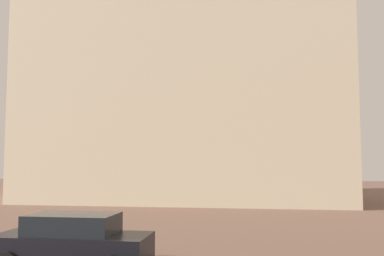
{
  "coord_description": "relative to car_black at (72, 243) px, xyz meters",
  "views": [
    {
      "loc": [
        2.25,
        -0.76,
        3.07
      ],
      "look_at": [
        0.43,
        11.58,
        4.08
      ],
      "focal_mm": 39.22,
      "sensor_mm": 36.0,
      "label": 1
    }
  ],
  "objects": [
    {
      "name": "landmark_building",
      "position": [
        -0.51,
        21.93,
        9.11
      ],
      "size": [
        24.95,
        11.51,
        31.63
      ],
      "color": "beige",
      "rests_on": "ground_plane"
    },
    {
      "name": "car_black",
      "position": [
        0.0,
        0.0,
        0.0
      ],
      "size": [
        4.47,
        1.96,
        1.57
      ],
      "color": "black",
      "rests_on": "ground_plane"
    }
  ]
}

